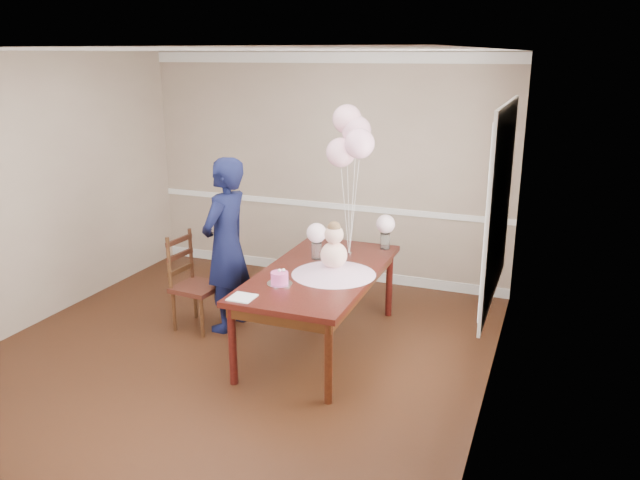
{
  "coord_description": "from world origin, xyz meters",
  "views": [
    {
      "loc": [
        2.64,
        -4.43,
        2.67
      ],
      "look_at": [
        0.67,
        0.62,
        1.05
      ],
      "focal_mm": 35.0,
      "sensor_mm": 36.0,
      "label": 1
    }
  ],
  "objects_px": {
    "birthday_cake": "(280,278)",
    "woman": "(226,245)",
    "dining_chair_seat": "(197,288)",
    "dining_table_top": "(320,273)"
  },
  "relations": [
    {
      "from": "dining_table_top",
      "to": "dining_chair_seat",
      "type": "height_order",
      "value": "dining_table_top"
    },
    {
      "from": "birthday_cake",
      "to": "dining_chair_seat",
      "type": "distance_m",
      "value": 1.23
    },
    {
      "from": "birthday_cake",
      "to": "dining_chair_seat",
      "type": "xyz_separation_m",
      "value": [
        -1.1,
        0.4,
        -0.39
      ]
    },
    {
      "from": "dining_table_top",
      "to": "woman",
      "type": "height_order",
      "value": "woman"
    },
    {
      "from": "dining_chair_seat",
      "to": "woman",
      "type": "distance_m",
      "value": 0.54
    },
    {
      "from": "dining_chair_seat",
      "to": "dining_table_top",
      "type": "bearing_deg",
      "value": 7.77
    },
    {
      "from": "birthday_cake",
      "to": "dining_chair_seat",
      "type": "bearing_deg",
      "value": 160.21
    },
    {
      "from": "dining_chair_seat",
      "to": "woman",
      "type": "height_order",
      "value": "woman"
    },
    {
      "from": "woman",
      "to": "dining_table_top",
      "type": "bearing_deg",
      "value": 90.99
    },
    {
      "from": "birthday_cake",
      "to": "woman",
      "type": "xyz_separation_m",
      "value": [
        -0.82,
        0.52,
        0.05
      ]
    }
  ]
}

